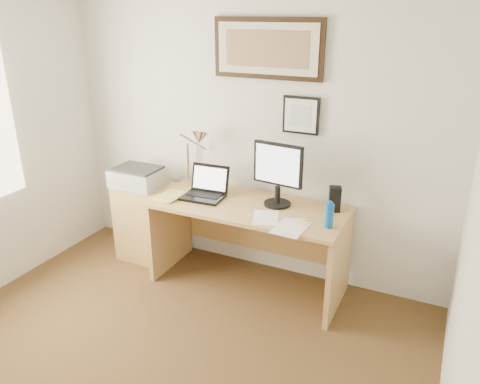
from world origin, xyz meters
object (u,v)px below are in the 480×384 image
Objects in this scene: lcd_monitor at (278,171)px; printer at (138,177)px; side_cabinet at (147,221)px; laptop at (205,190)px; water_bottle at (329,216)px; desk at (252,227)px; book at (161,194)px.

printer is at bearing -176.35° from lcd_monitor.
side_cabinet is 2.06× the size of laptop.
water_bottle is 0.12× the size of desk.
book is at bearing -159.00° from laptop.
laptop is 0.66m from lcd_monitor.
lcd_monitor reaches higher than book.
printer is (-0.35, 0.14, 0.06)m from book.
desk is 0.50m from laptop.
water_bottle is at bearing -24.33° from lcd_monitor.
water_bottle reaches higher than book.
lcd_monitor reaches higher than desk.
desk is 4.51× the size of laptop.
side_cabinet is 3.96× the size of water_bottle.
water_bottle is at bearing -6.94° from laptop.
book is 0.83m from desk.
laptop is 0.68× the size of lcd_monitor.
laptop is at bearing -0.26° from printer.
desk is 3.64× the size of printer.
lcd_monitor is at bearing 155.67° from water_bottle.
printer is at bearing -135.53° from side_cabinet.
lcd_monitor is at bearing 2.86° from desk.
side_cabinet is 0.53m from book.
laptop is at bearing -169.21° from desk.
printer reaches higher than book.
side_cabinet is 2.85× the size of book.
desk is at bearing 10.79° from laptop.
book reaches higher than side_cabinet.
printer is (-1.11, -0.07, 0.30)m from desk.
lcd_monitor is at bearing 13.02° from book.
side_cabinet is at bearing 174.33° from water_bottle.
book is at bearing -30.17° from side_cabinet.
printer is at bearing 179.74° from laptop.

